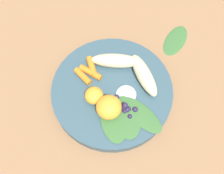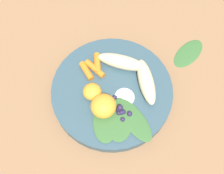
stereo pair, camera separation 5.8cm
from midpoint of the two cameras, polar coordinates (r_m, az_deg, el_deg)
The scene contains 15 objects.
ground_plane at distance 0.65m, azimuth 2.54°, elevation -1.64°, with size 2.40×2.40×0.00m, color #99704C.
bowl at distance 0.63m, azimuth 2.59°, elevation -1.16°, with size 0.28×0.28×0.03m, color #385666.
banana_peeled_left at distance 0.64m, azimuth 4.48°, elevation 4.99°, with size 0.11×0.03×0.03m, color beige.
banana_peeled_right at distance 0.62m, azimuth 9.75°, elevation 0.88°, with size 0.11×0.03×0.03m, color beige.
orange_segment_near at distance 0.58m, azimuth 1.35°, elevation -4.33°, with size 0.06×0.06×0.04m, color #F4A833.
orange_segment_far at distance 0.60m, azimuth -1.43°, elevation -1.23°, with size 0.04×0.04×0.03m, color #F4A833.
carrot_front at distance 0.64m, azimuth -0.52°, elevation 4.70°, with size 0.02×0.02×0.05m, color orange.
carrot_mid_left at distance 0.64m, azimuth -1.01°, elevation 3.58°, with size 0.01×0.01×0.06m, color orange.
carrot_mid_right at distance 0.64m, azimuth -2.75°, elevation 3.10°, with size 0.01×0.01×0.05m, color orange.
blueberry_pile at distance 0.60m, azimuth 4.23°, elevation -4.97°, with size 0.06×0.05×0.02m.
coconut_shred_patch at distance 0.61m, azimuth 5.28°, elevation -2.41°, with size 0.04×0.04×0.00m, color white.
kale_leaf_left at distance 0.59m, azimuth 1.34°, elevation -7.59°, with size 0.09×0.05×0.01m, color #3D7038.
kale_leaf_right at distance 0.59m, azimuth 4.17°, elevation -6.93°, with size 0.10×0.06×0.01m, color #3D7038.
kale_leaf_rear at distance 0.60m, azimuth 7.33°, elevation -7.05°, with size 0.11×0.05×0.01m, color #3D7038.
kale_leaf_stray at distance 0.73m, azimuth 17.80°, elevation 6.56°, with size 0.10×0.05×0.01m, color #3D7038.
Camera 2 is at (0.09, -0.25, 0.59)m, focal length 44.04 mm.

